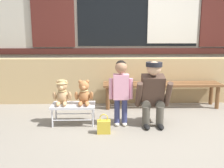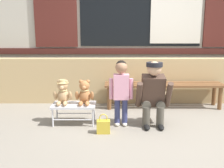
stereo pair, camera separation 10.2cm
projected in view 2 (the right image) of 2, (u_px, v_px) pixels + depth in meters
ground_plane at (151, 128)px, 3.77m from camera, size 60.00×60.00×0.00m
brick_low_wall at (141, 80)px, 5.08m from camera, size 7.47×0.25×0.85m
shop_facade at (140, 9)px, 5.31m from camera, size 7.62×0.26×3.57m
wooden_bench_long at (163, 87)px, 4.73m from camera, size 2.10×0.40×0.44m
small_display_bench at (73, 106)px, 3.93m from camera, size 0.64×0.36×0.30m
teddy_bear_with_hat at (62, 93)px, 3.89m from camera, size 0.28×0.27×0.36m
teddy_bear_plain at (84, 93)px, 3.89m from camera, size 0.28×0.26×0.36m
child_standing at (120, 86)px, 3.78m from camera, size 0.35×0.18×0.96m
adult_crouching at (153, 93)px, 3.81m from camera, size 0.50×0.49×0.95m
handbag_on_ground at (103, 126)px, 3.59m from camera, size 0.18×0.11×0.27m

